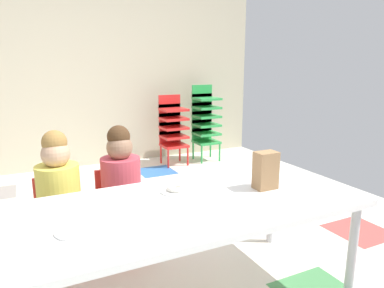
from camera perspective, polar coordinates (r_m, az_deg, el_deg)
ground_plane at (r=2.60m, az=-10.59°, el=-17.86°), size 5.26×5.02×0.02m
back_wall at (r=4.72m, az=-19.97°, el=12.96°), size 5.26×0.10×2.76m
craft_table at (r=1.86m, az=-1.91°, el=-10.98°), size 1.95×0.83×0.60m
seated_child_near_camera at (r=2.33m, az=-20.94°, el=-6.87°), size 0.32×0.31×0.92m
seated_child_middle_seat at (r=2.39m, az=-11.57°, el=-5.79°), size 0.33×0.33×0.92m
kid_chair_red_stack at (r=4.64m, az=-3.18°, el=2.97°), size 0.32×0.30×0.92m
kid_chair_green_stack at (r=4.84m, az=2.15°, el=4.11°), size 0.32×0.30×1.04m
paper_bag_brown at (r=2.07m, az=11.93°, el=-4.23°), size 0.13×0.09×0.22m
paper_plate_near_edge at (r=2.01m, az=-2.67°, el=-7.65°), size 0.18×0.18×0.01m
paper_plate_center_table at (r=1.64m, az=-18.40°, el=-13.29°), size 0.18×0.18×0.01m
donut_powdered_on_plate at (r=2.01m, az=-2.67°, el=-7.18°), size 0.10×0.10×0.03m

